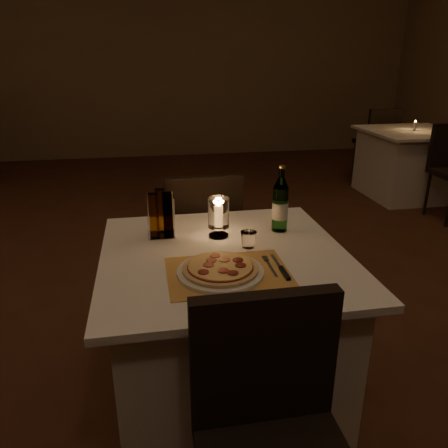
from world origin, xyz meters
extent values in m
cube|color=#4E2819|center=(0.00, 0.00, -0.01)|extent=(8.00, 10.00, 0.02)
cube|color=#81694B|center=(0.00, 5.01, 1.50)|extent=(8.00, 0.02, 3.00)
cube|color=white|center=(0.07, -0.41, 0.35)|extent=(0.88, 0.88, 0.71)
cube|color=white|center=(0.07, -0.41, 0.72)|extent=(1.00, 1.00, 0.03)
cube|color=black|center=(0.07, -1.03, 0.69)|extent=(0.42, 0.05, 0.42)
cube|color=black|center=(0.07, 0.39, 0.46)|extent=(0.42, 0.42, 0.05)
cube|color=black|center=(0.07, 0.20, 0.69)|extent=(0.42, 0.05, 0.42)
cylinder|color=black|center=(0.24, 0.56, 0.22)|extent=(0.03, 0.03, 0.44)
cylinder|color=black|center=(-0.10, 0.56, 0.22)|extent=(0.03, 0.03, 0.44)
cylinder|color=black|center=(0.24, 0.22, 0.22)|extent=(0.03, 0.03, 0.44)
cylinder|color=black|center=(-0.10, 0.22, 0.22)|extent=(0.03, 0.03, 0.44)
cube|color=#CC9247|center=(0.05, -0.59, 0.74)|extent=(0.45, 0.34, 0.00)
cylinder|color=white|center=(0.02, -0.59, 0.75)|extent=(0.32, 0.32, 0.01)
cylinder|color=#D8B77F|center=(0.02, -0.59, 0.76)|extent=(0.28, 0.28, 0.01)
cylinder|color=maroon|center=(0.02, -0.59, 0.77)|extent=(0.24, 0.24, 0.00)
cylinder|color=#EACC7F|center=(0.02, -0.59, 0.77)|extent=(0.24, 0.24, 0.00)
cylinder|color=maroon|center=(0.09, -0.56, 0.78)|extent=(0.04, 0.04, 0.00)
cylinder|color=maroon|center=(0.04, -0.55, 0.78)|extent=(0.04, 0.04, 0.00)
cylinder|color=maroon|center=(0.01, -0.51, 0.78)|extent=(0.04, 0.04, 0.00)
cylinder|color=maroon|center=(-0.01, -0.55, 0.78)|extent=(0.04, 0.04, 0.00)
cylinder|color=maroon|center=(-0.03, -0.58, 0.78)|extent=(0.04, 0.04, 0.00)
cylinder|color=maroon|center=(-0.05, -0.64, 0.78)|extent=(0.04, 0.04, 0.00)
cylinder|color=maroon|center=(0.02, -0.64, 0.78)|extent=(0.04, 0.04, 0.00)
cylinder|color=maroon|center=(0.05, -0.66, 0.78)|extent=(0.04, 0.04, 0.00)
cylinder|color=maroon|center=(0.09, -0.61, 0.78)|extent=(0.04, 0.04, 0.00)
cube|color=silver|center=(0.21, -0.59, 0.75)|extent=(0.01, 0.14, 0.00)
cube|color=silver|center=(0.21, -0.51, 0.75)|extent=(0.02, 0.05, 0.00)
cube|color=black|center=(0.25, -0.64, 0.75)|extent=(0.02, 0.10, 0.01)
cube|color=silver|center=(0.25, -0.53, 0.75)|extent=(0.01, 0.12, 0.00)
cylinder|color=#69AD5D|center=(0.36, -0.21, 0.84)|extent=(0.07, 0.07, 0.20)
cylinder|color=#69AD5D|center=(0.36, -0.21, 1.01)|extent=(0.03, 0.03, 0.04)
cylinder|color=gold|center=(0.36, -0.21, 1.04)|extent=(0.03, 0.03, 0.01)
cylinder|color=silver|center=(0.36, -0.21, 0.84)|extent=(0.07, 0.07, 0.08)
cylinder|color=white|center=(0.07, -0.23, 0.74)|extent=(0.09, 0.09, 0.01)
cylinder|color=white|center=(0.07, -0.23, 0.77)|extent=(0.02, 0.02, 0.04)
cylinder|color=white|center=(0.07, -0.23, 0.85)|extent=(0.09, 0.09, 0.13)
cylinder|color=white|center=(0.07, -0.23, 0.84)|extent=(0.03, 0.03, 0.10)
ellipsoid|color=orange|center=(0.07, -0.23, 0.90)|extent=(0.02, 0.02, 0.03)
cube|color=white|center=(-0.18, -0.18, 0.74)|extent=(0.12, 0.12, 0.01)
cylinder|color=white|center=(-0.23, -0.23, 0.84)|extent=(0.01, 0.01, 0.18)
cylinder|color=white|center=(-0.12, -0.23, 0.84)|extent=(0.01, 0.01, 0.18)
cylinder|color=white|center=(-0.23, -0.12, 0.84)|extent=(0.01, 0.01, 0.18)
cylinder|color=white|center=(-0.12, -0.12, 0.84)|extent=(0.01, 0.01, 0.18)
cube|color=#BF8C33|center=(-0.21, -0.21, 0.85)|extent=(0.04, 0.04, 0.20)
cube|color=#3F1E14|center=(-0.15, -0.21, 0.85)|extent=(0.04, 0.04, 0.20)
cube|color=#BF8C33|center=(-0.18, -0.15, 0.85)|extent=(0.04, 0.04, 0.20)
cube|color=white|center=(2.67, 2.33, 0.35)|extent=(0.88, 0.88, 0.71)
cube|color=white|center=(2.67, 2.33, 0.72)|extent=(1.00, 1.00, 0.03)
cylinder|color=black|center=(2.50, 1.70, 0.22)|extent=(0.03, 0.03, 0.44)
cube|color=black|center=(2.67, 3.13, 0.46)|extent=(0.42, 0.42, 0.05)
cube|color=black|center=(2.67, 2.95, 0.69)|extent=(0.42, 0.05, 0.42)
cylinder|color=black|center=(2.84, 3.30, 0.22)|extent=(0.03, 0.03, 0.44)
cylinder|color=black|center=(2.50, 3.30, 0.22)|extent=(0.03, 0.03, 0.44)
cylinder|color=black|center=(2.84, 2.96, 0.22)|extent=(0.03, 0.03, 0.44)
cylinder|color=black|center=(2.50, 2.96, 0.22)|extent=(0.03, 0.03, 0.44)
cylinder|color=white|center=(2.67, 2.33, 0.79)|extent=(0.03, 0.03, 0.09)
ellipsoid|color=orange|center=(2.67, 2.33, 0.84)|extent=(0.01, 0.01, 0.02)
camera|label=1|loc=(-0.23, -2.01, 1.49)|focal=35.00mm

